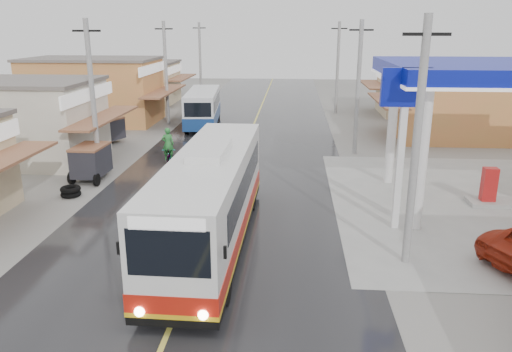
# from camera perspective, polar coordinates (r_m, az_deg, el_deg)

# --- Properties ---
(ground) EXTENTS (120.00, 120.00, 0.00)m
(ground) POSITION_cam_1_polar(r_m,az_deg,el_deg) (17.63, -6.42, -8.99)
(ground) COLOR slate
(ground) RESTS_ON ground
(road) EXTENTS (12.00, 90.00, 0.02)m
(road) POSITION_cam_1_polar(r_m,az_deg,el_deg) (31.67, -1.52, 2.86)
(road) COLOR black
(road) RESTS_ON ground
(centre_line) EXTENTS (0.15, 90.00, 0.01)m
(centre_line) POSITION_cam_1_polar(r_m,az_deg,el_deg) (31.67, -1.52, 2.89)
(centre_line) COLOR #D8CC4C
(centre_line) RESTS_ON road
(shopfronts_left) EXTENTS (11.00, 44.00, 5.20)m
(shopfronts_left) POSITION_cam_1_polar(r_m,az_deg,el_deg) (38.02, -20.98, 4.10)
(shopfronts_left) COLOR tan
(shopfronts_left) RESTS_ON ground
(shopfronts_right) EXTENTS (11.00, 44.00, 4.80)m
(shopfronts_right) POSITION_cam_1_polar(r_m,az_deg,el_deg) (30.99, 26.65, 0.71)
(shopfronts_right) COLOR #BDB3A5
(shopfronts_right) RESTS_ON ground
(utility_poles_left) EXTENTS (1.60, 50.00, 8.00)m
(utility_poles_left) POSITION_cam_1_polar(r_m,az_deg,el_deg) (34.03, -13.18, 3.39)
(utility_poles_left) COLOR gray
(utility_poles_left) RESTS_ON ground
(utility_poles_right) EXTENTS (1.60, 36.00, 8.00)m
(utility_poles_right) POSITION_cam_1_polar(r_m,az_deg,el_deg) (31.76, 11.16, 2.57)
(utility_poles_right) COLOR gray
(utility_poles_right) RESTS_ON ground
(coach_bus) EXTENTS (2.83, 11.70, 3.64)m
(coach_bus) POSITION_cam_1_polar(r_m,az_deg,el_deg) (17.84, -5.10, -2.53)
(coach_bus) COLOR silver
(coach_bus) RESTS_ON road
(second_bus) EXTENTS (2.98, 8.51, 2.77)m
(second_bus) POSITION_cam_1_polar(r_m,az_deg,el_deg) (39.73, -6.08, 7.82)
(second_bus) COLOR silver
(second_bus) RESTS_ON road
(cyclist) EXTENTS (1.11, 2.18, 2.25)m
(cyclist) POSITION_cam_1_polar(r_m,az_deg,el_deg) (28.50, -9.89, 2.54)
(cyclist) COLOR black
(cyclist) RESTS_ON ground
(tricycle_near) EXTENTS (1.63, 2.42, 1.82)m
(tricycle_near) POSITION_cam_1_polar(r_m,az_deg,el_deg) (26.82, -18.38, 1.69)
(tricycle_near) COLOR #26262D
(tricycle_near) RESTS_ON ground
(tricycle_far) EXTENTS (2.16, 2.64, 1.74)m
(tricycle_far) POSITION_cam_1_polar(r_m,az_deg,el_deg) (34.88, -16.64, 5.12)
(tricycle_far) COLOR #26262D
(tricycle_far) RESTS_ON ground
(tyre_stack) EXTENTS (0.94, 0.94, 0.48)m
(tyre_stack) POSITION_cam_1_polar(r_m,az_deg,el_deg) (24.78, -20.42, -1.66)
(tyre_stack) COLOR black
(tyre_stack) RESTS_ON ground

